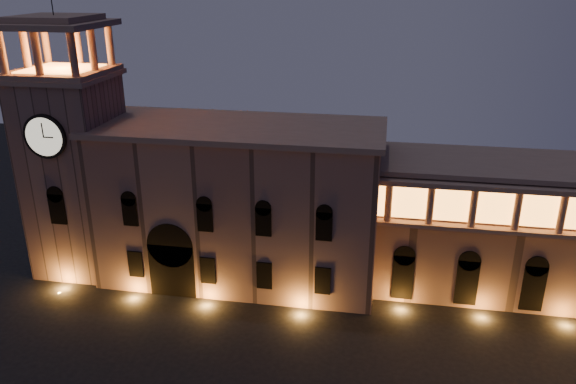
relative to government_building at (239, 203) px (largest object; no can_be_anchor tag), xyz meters
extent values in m
cube|color=#836156|center=(0.08, 0.07, -0.27)|extent=(30.00, 12.00, 17.00)
cube|color=gray|center=(0.08, 0.07, 8.53)|extent=(30.80, 12.80, 0.60)
cube|color=black|center=(-5.92, -5.33, -5.77)|extent=(5.00, 1.40, 6.00)
cylinder|color=black|center=(-5.92, -5.33, -2.77)|extent=(5.00, 1.40, 5.00)
cube|color=orange|center=(-5.92, -5.53, -5.97)|extent=(4.20, 0.20, 5.00)
cube|color=#836156|center=(-18.42, -0.93, 2.23)|extent=(9.00, 9.00, 22.00)
cube|color=gray|center=(-18.42, -0.93, 13.48)|extent=(9.80, 9.80, 0.50)
cylinder|color=black|center=(-18.42, -5.61, 8.23)|extent=(4.60, 0.35, 4.60)
cylinder|color=beige|center=(-18.42, -5.75, 8.23)|extent=(4.00, 0.12, 4.00)
cube|color=gray|center=(-18.42, -0.93, 13.98)|extent=(9.40, 9.40, 0.50)
cube|color=orange|center=(-18.42, -0.93, 14.28)|extent=(6.80, 6.80, 0.15)
cylinder|color=gray|center=(-22.22, -4.73, 16.33)|extent=(0.76, 0.76, 4.20)
cylinder|color=gray|center=(-18.42, -4.73, 16.33)|extent=(0.76, 0.76, 4.20)
cylinder|color=gray|center=(-14.62, -4.73, 16.33)|extent=(0.76, 0.76, 4.20)
cylinder|color=gray|center=(-22.22, 2.87, 16.33)|extent=(0.76, 0.76, 4.20)
cylinder|color=gray|center=(-18.42, 2.87, 16.33)|extent=(0.76, 0.76, 4.20)
cylinder|color=gray|center=(-14.62, 2.87, 16.33)|extent=(0.76, 0.76, 4.20)
cylinder|color=gray|center=(-22.22, -0.93, 16.33)|extent=(0.76, 0.76, 4.20)
cylinder|color=gray|center=(-14.62, -0.93, 16.33)|extent=(0.76, 0.76, 4.20)
cube|color=gray|center=(-18.42, -0.93, 18.73)|extent=(9.80, 9.80, 0.60)
cube|color=gray|center=(-18.42, -0.93, 19.33)|extent=(7.50, 7.50, 0.60)
cube|color=#7E5C51|center=(34.08, 2.07, -1.77)|extent=(40.00, 10.00, 14.00)
cube|color=gray|center=(34.08, 2.07, 5.48)|extent=(40.60, 10.60, 0.50)
cylinder|color=gray|center=(16.08, -3.43, 2.73)|extent=(0.70, 0.70, 4.00)
cylinder|color=gray|center=(20.08, -3.43, 2.73)|extent=(0.70, 0.70, 4.00)
cylinder|color=gray|center=(24.08, -3.43, 2.73)|extent=(0.70, 0.70, 4.00)
cylinder|color=gray|center=(28.08, -3.43, 2.73)|extent=(0.70, 0.70, 4.00)
cylinder|color=gray|center=(32.08, -3.43, 2.73)|extent=(0.70, 0.70, 4.00)
camera|label=1|loc=(15.22, -55.13, 23.50)|focal=35.00mm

